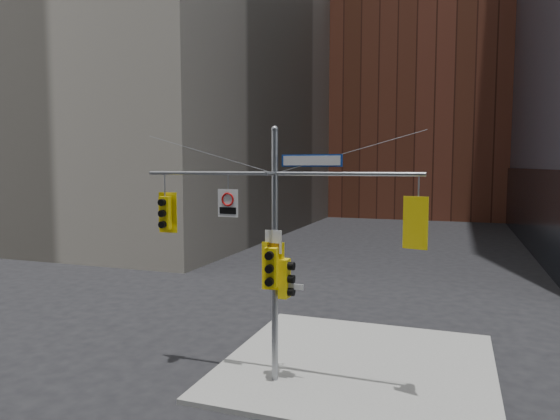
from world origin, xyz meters
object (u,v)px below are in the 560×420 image
Objects in this scene: signal_assembly at (275,231)px; traffic_light_pole_front at (271,267)px; traffic_light_west_arm at (165,213)px; traffic_light_east_arm at (418,222)px; street_sign_blade at (311,161)px; regulatory_sign_arm at (228,202)px; traffic_light_pole_side at (286,279)px.

signal_assembly is 5.98× the size of traffic_light_pole_front.
traffic_light_pole_front is at bearing -8.46° from traffic_light_west_arm.
street_sign_blade is at bearing 13.97° from traffic_light_east_arm.
traffic_light_pole_front is (3.51, -0.28, -1.36)m from traffic_light_west_arm.
regulatory_sign_arm is (-2.46, -0.02, -1.17)m from street_sign_blade.
traffic_light_east_arm is 4.07m from traffic_light_pole_front.
regulatory_sign_arm is (-1.42, -0.02, 0.76)m from signal_assembly.
traffic_light_west_arm is 1.55× the size of regulatory_sign_arm.
traffic_light_pole_side is at bearing 3.50° from regulatory_sign_arm.
traffic_light_pole_front reaches higher than traffic_light_pole_side.
street_sign_blade is 2.73m from regulatory_sign_arm.
signal_assembly is at bearing 3.49° from regulatory_sign_arm.
traffic_light_pole_side is 3.34m from street_sign_blade.
traffic_light_pole_side is 1.37× the size of regulatory_sign_arm.
traffic_light_west_arm is 1.13× the size of traffic_light_pole_side.
traffic_light_east_arm is (7.33, -0.01, 0.00)m from traffic_light_west_arm.
traffic_light_east_arm is 1.21× the size of traffic_light_pole_side.
regulatory_sign_arm reaches higher than traffic_light_east_arm.
traffic_light_east_arm is at bearing -4.00° from traffic_light_west_arm.
regulatory_sign_arm is (-1.41, 0.25, 1.74)m from traffic_light_pole_front.
signal_assembly reaches higher than regulatory_sign_arm.
traffic_light_pole_front is at bearing -90.12° from signal_assembly.
traffic_light_pole_side is at bearing -4.02° from traffic_light_west_arm.
signal_assembly is 2.20m from street_sign_blade.
traffic_light_east_arm is 5.25m from regulatory_sign_arm.
traffic_light_east_arm is 3.89m from traffic_light_pole_side.
regulatory_sign_arm is at bearing -176.74° from street_sign_blade.
traffic_light_east_arm is 0.77× the size of street_sign_blade.
regulatory_sign_arm is (-5.24, -0.02, 0.38)m from traffic_light_east_arm.
street_sign_blade is at bearing 0.17° from signal_assembly.
regulatory_sign_arm reaches higher than traffic_light_west_arm.
traffic_light_pole_front is (-0.00, -0.27, -0.98)m from signal_assembly.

